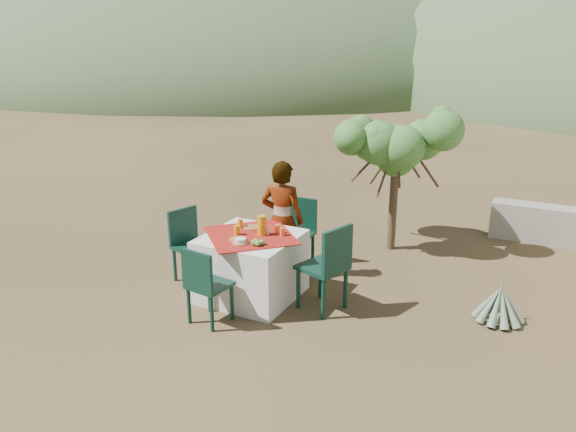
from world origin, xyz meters
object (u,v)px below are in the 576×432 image
Objects in this scene: chair_left at (189,241)px; person at (282,220)px; chair_far at (298,229)px; table at (251,266)px; agave at (500,304)px; chair_near at (205,283)px; shrub_tree at (401,151)px; juice_pitcher at (262,225)px; chair_right at (328,264)px.

person is at bearing -42.96° from chair_left.
table is at bearing -94.80° from chair_far.
chair_left is 0.60× the size of person.
chair_near is at bearing -151.76° from agave.
chair_left is at bearing 23.63° from person.
table reaches higher than agave.
shrub_tree is 2.48m from juice_pitcher.
table is 1.44× the size of chair_left.
juice_pitcher is at bearing -73.77° from chair_left.
agave is (1.62, -1.62, -1.22)m from shrub_tree.
shrub_tree is at bearing -24.91° from chair_left.
person is 0.61m from juice_pitcher.
chair_far is 2.65m from agave.
person reaches higher than chair_right.
chair_far is at bearing -97.55° from person.
shrub_tree reaches higher than chair_right.
shrub_tree reaches higher than person.
table is 0.51m from juice_pitcher.
chair_left is 3.96× the size of juice_pitcher.
person is (1.00, 0.58, 0.25)m from chair_left.
juice_pitcher is (-2.55, -0.62, 0.68)m from agave.
chair_far reaches higher than chair_near.
agave is (2.67, 0.68, -0.19)m from table.
chair_left reaches higher than agave.
table is 0.96m from chair_right.
chair_far is at bearing -87.61° from chair_near.
person is 2.02m from shrub_tree.
chair_right is 2.39m from shrub_tree.
person is at bearing 84.07° from table.
juice_pitcher is (0.20, 0.86, 0.40)m from chair_near.
table is 0.73× the size of shrub_tree.
chair_left is 1.18m from person.
chair_right reaches higher than chair_far.
chair_left is 3.11m from shrub_tree.
chair_right is at bearing 139.68° from person.
shrub_tree reaches higher than juice_pitcher.
shrub_tree is (0.98, 1.20, 0.91)m from chair_far.
chair_far is at bearing -122.04° from chair_right.
shrub_tree is at bearing 134.99° from agave.
juice_pitcher is (0.05, -0.59, 0.12)m from person.
agave is 2.71m from juice_pitcher.
person reaches higher than table.
juice_pitcher is at bearing 27.37° from table.
table is at bearing -88.73° from chair_near.
chair_left is 3.66m from agave.
agave is at bearing 174.01° from person.
shrub_tree is at bearing 49.88° from chair_far.
chair_far is 0.51m from person.
chair_far is at bearing -27.66° from chair_left.
person is 2.62× the size of agave.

